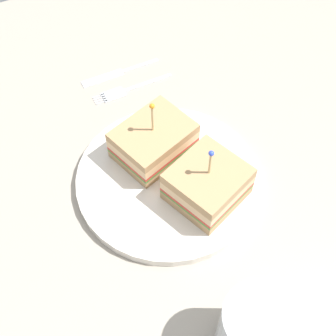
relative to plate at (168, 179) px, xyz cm
name	(u,v)px	position (x,y,z in cm)	size (l,w,h in cm)	color
ground_plane	(168,186)	(0.00, 0.00, -1.69)	(100.05, 100.05, 2.00)	#9E9384
plate	(168,179)	(0.00, 0.00, 0.00)	(25.21, 25.21, 1.38)	silver
sandwich_half_front	(152,141)	(0.20, -4.72, 3.12)	(12.22, 10.74, 9.79)	tan
sandwich_half_back	(207,184)	(-3.36, 4.81, 3.31)	(11.46, 11.19, 9.53)	tan
drink_glass	(254,333)	(0.95, 23.58, 3.39)	(7.89, 7.89, 9.33)	#B74C33
fork	(124,91)	(-1.01, -18.72, -0.52)	(13.43, 2.26, 0.35)	silver
knife	(116,73)	(-1.27, -22.92, -0.52)	(13.51, 1.63, 0.35)	silver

